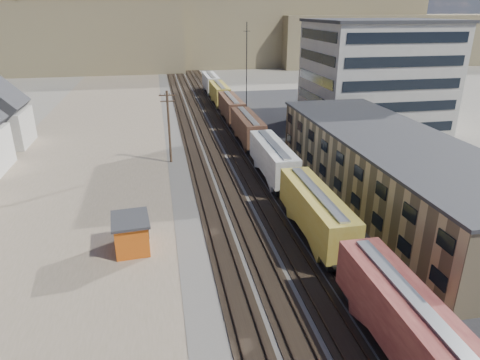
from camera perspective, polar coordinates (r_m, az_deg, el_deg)
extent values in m
cube|color=#4C4742|center=(69.10, -2.36, 5.02)|extent=(18.00, 200.00, 0.06)
cube|color=#72664E|center=(59.81, -20.13, 0.93)|extent=(24.00, 180.00, 0.03)
cube|color=#232326|center=(62.84, 20.12, 1.92)|extent=(26.00, 120.00, 0.04)
cube|color=black|center=(68.55, -6.51, 4.82)|extent=(2.60, 200.00, 0.08)
cube|color=#38281E|center=(68.47, -7.11, 4.88)|extent=(0.08, 200.00, 0.16)
cube|color=#38281E|center=(68.57, -5.91, 4.95)|extent=(0.08, 200.00, 0.16)
cube|color=black|center=(68.82, -4.01, 4.98)|extent=(2.60, 200.00, 0.08)
cube|color=#38281E|center=(68.71, -4.61, 5.04)|extent=(0.08, 200.00, 0.16)
cube|color=#38281E|center=(68.87, -3.42, 5.11)|extent=(0.08, 200.00, 0.16)
cube|color=black|center=(69.23, -1.54, 5.12)|extent=(2.60, 200.00, 0.08)
cube|color=#38281E|center=(69.08, -2.13, 5.18)|extent=(0.08, 200.00, 0.16)
cube|color=#38281E|center=(69.31, -0.95, 5.25)|extent=(0.08, 200.00, 0.16)
cube|color=black|center=(69.71, 0.74, 5.25)|extent=(2.60, 200.00, 0.08)
cube|color=#38281E|center=(69.54, 0.16, 5.31)|extent=(0.08, 200.00, 0.16)
cube|color=#38281E|center=(69.82, 1.32, 5.37)|extent=(0.08, 200.00, 0.16)
cube|color=black|center=(33.10, 16.10, -14.71)|extent=(2.20, 2.20, 0.90)
cube|color=maroon|center=(28.40, 21.23, -16.91)|extent=(3.00, 13.34, 3.40)
cube|color=#B7B7B2|center=(27.37, 21.75, -13.97)|extent=(0.90, 12.32, 0.16)
cube|color=black|center=(36.83, 12.63, -10.26)|extent=(2.20, 2.20, 0.90)
cube|color=black|center=(45.10, 7.66, -3.63)|extent=(2.20, 2.20, 0.90)
cube|color=#AB902D|center=(39.89, 10.07, -3.90)|extent=(3.00, 13.34, 3.40)
cube|color=#B7B7B2|center=(39.16, 10.24, -1.55)|extent=(0.90, 12.33, 0.16)
cube|color=black|center=(49.48, 5.85, -1.17)|extent=(2.20, 2.20, 0.90)
cube|color=black|center=(58.61, 3.06, 2.63)|extent=(2.20, 2.20, 0.90)
cube|color=#B4B2A8|center=(53.27, 4.40, 3.05)|extent=(3.00, 13.34, 3.40)
cube|color=#B7B7B2|center=(52.73, 4.46, 4.88)|extent=(0.90, 12.33, 0.16)
cube|color=black|center=(63.27, 1.97, 4.11)|extent=(2.20, 2.20, 0.90)
cube|color=black|center=(72.79, 0.19, 6.50)|extent=(2.20, 2.20, 0.90)
cube|color=#472F1E|center=(67.43, 1.03, 7.14)|extent=(3.00, 13.34, 3.40)
cube|color=#B7B7B2|center=(67.00, 1.04, 8.62)|extent=(0.90, 12.33, 0.16)
cube|color=black|center=(77.59, -0.53, 7.47)|extent=(2.20, 2.20, 0.90)
cube|color=black|center=(87.31, -1.75, 9.09)|extent=(2.20, 2.20, 0.90)
cube|color=#472F1E|center=(81.96, -1.19, 9.79)|extent=(3.00, 13.34, 3.40)
cube|color=#B7B7B2|center=(81.61, -1.20, 11.01)|extent=(0.90, 12.33, 0.16)
cube|color=black|center=(92.19, -2.27, 9.76)|extent=(2.20, 2.20, 0.90)
cube|color=black|center=(102.03, -3.16, 10.93)|extent=(2.20, 2.20, 0.90)
cube|color=#AB902D|center=(96.70, -2.76, 11.62)|extent=(3.00, 13.34, 3.40)
cube|color=#B7B7B2|center=(96.40, -2.78, 12.66)|extent=(0.90, 12.32, 0.16)
cube|color=black|center=(106.95, -3.54, 11.42)|extent=(2.20, 2.20, 0.90)
cube|color=black|center=(116.88, -4.22, 12.30)|extent=(2.20, 2.20, 0.90)
cube|color=#B4B2A8|center=(111.56, -3.92, 12.97)|extent=(3.00, 13.34, 3.40)
cube|color=#B7B7B2|center=(111.30, -3.94, 13.87)|extent=(0.90, 12.32, 0.16)
cube|color=tan|center=(50.18, 19.36, 1.37)|extent=(12.00, 40.00, 7.00)
cube|color=#2D2D30|center=(49.12, 19.88, 5.30)|extent=(12.40, 40.40, 0.30)
cube|color=black|center=(47.96, 12.88, -0.52)|extent=(0.12, 36.00, 1.20)
cube|color=black|center=(46.93, 13.18, 2.87)|extent=(0.12, 36.00, 1.20)
cube|color=#9E998E|center=(80.66, 17.56, 13.02)|extent=(22.00, 18.00, 18.00)
cube|color=#2D2D30|center=(79.92, 18.35, 19.52)|extent=(22.60, 18.60, 0.50)
cube|color=black|center=(76.12, 10.00, 13.21)|extent=(0.12, 16.00, 16.00)
cube|color=black|center=(72.89, 20.87, 11.77)|extent=(20.00, 0.12, 16.00)
cylinder|color=#382619|center=(59.37, -9.44, 6.91)|extent=(0.32, 0.32, 10.00)
cube|color=#382619|center=(58.41, -9.71, 11.08)|extent=(2.20, 0.14, 0.14)
cube|color=#382619|center=(58.56, -9.66, 10.31)|extent=(1.90, 0.14, 0.14)
cylinder|color=black|center=(58.40, -9.12, 11.26)|extent=(0.08, 0.08, 0.22)
cylinder|color=black|center=(77.84, 0.88, 13.71)|extent=(0.16, 0.16, 18.00)
cube|color=black|center=(77.14, 0.91, 19.23)|extent=(1.20, 0.08, 0.08)
cube|color=#9E998E|center=(76.46, -29.26, 6.01)|extent=(8.00, 8.00, 5.50)
cube|color=brown|center=(173.13, -29.04, 16.27)|extent=(120.00, 40.00, 22.00)
cube|color=brown|center=(178.04, -1.38, 19.89)|extent=(140.00, 45.00, 28.00)
cube|color=brown|center=(193.48, 21.12, 17.20)|extent=(110.00, 38.00, 18.00)
cube|color=brown|center=(195.47, -11.73, 20.24)|extent=(200.00, 60.00, 32.00)
cube|color=#C25212|center=(39.30, -14.27, -7.10)|extent=(3.17, 4.03, 2.84)
cube|color=#2D2D30|center=(38.61, -14.48, -5.13)|extent=(3.58, 4.44, 0.24)
cube|color=black|center=(39.28, -12.14, -6.76)|extent=(0.18, 0.95, 0.95)
imported|color=#171B51|center=(75.86, 13.51, 6.51)|extent=(3.85, 5.69, 1.45)
imported|color=silver|center=(82.11, 18.65, 7.12)|extent=(2.90, 4.66, 1.48)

